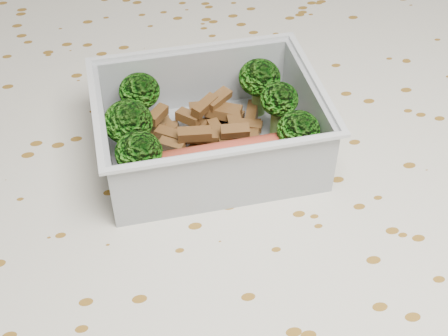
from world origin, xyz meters
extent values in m
cube|color=brown|center=(0.00, 0.00, 0.73)|extent=(1.40, 0.90, 0.04)
cube|color=silver|center=(0.00, 0.00, 0.75)|extent=(1.46, 0.96, 0.01)
cube|color=silver|center=(-0.01, 0.04, 0.76)|extent=(0.16, 0.12, 0.00)
cube|color=silver|center=(-0.01, 0.10, 0.79)|extent=(0.16, 0.01, 0.05)
cube|color=silver|center=(-0.01, -0.02, 0.79)|extent=(0.16, 0.01, 0.05)
cube|color=silver|center=(0.07, 0.04, 0.79)|extent=(0.01, 0.11, 0.05)
cube|color=silver|center=(-0.08, 0.04, 0.79)|extent=(0.01, 0.11, 0.05)
cube|color=silver|center=(-0.01, 0.10, 0.81)|extent=(0.16, 0.01, 0.00)
cube|color=silver|center=(-0.01, -0.02, 0.81)|extent=(0.16, 0.01, 0.00)
cube|color=silver|center=(0.07, 0.04, 0.81)|extent=(0.01, 0.12, 0.00)
cube|color=silver|center=(-0.09, 0.04, 0.81)|extent=(0.01, 0.12, 0.00)
cylinder|color=#608C3F|center=(-0.05, 0.08, 0.77)|extent=(0.01, 0.01, 0.02)
ellipsoid|color=#377D19|center=(-0.05, 0.08, 0.80)|extent=(0.03, 0.03, 0.03)
cylinder|color=#608C3F|center=(0.04, 0.08, 0.77)|extent=(0.01, 0.01, 0.02)
ellipsoid|color=#377D19|center=(0.04, 0.08, 0.79)|extent=(0.03, 0.03, 0.03)
cylinder|color=#608C3F|center=(-0.06, 0.05, 0.77)|extent=(0.01, 0.01, 0.02)
ellipsoid|color=#377D19|center=(-0.06, 0.05, 0.79)|extent=(0.04, 0.04, 0.03)
cylinder|color=#608C3F|center=(0.05, 0.05, 0.77)|extent=(0.01, 0.01, 0.03)
ellipsoid|color=#377D19|center=(0.05, 0.05, 0.80)|extent=(0.03, 0.03, 0.02)
cylinder|color=#608C3F|center=(-0.06, 0.01, 0.77)|extent=(0.01, 0.01, 0.02)
ellipsoid|color=#377D19|center=(-0.06, 0.01, 0.79)|extent=(0.03, 0.03, 0.03)
cylinder|color=#608C3F|center=(0.05, 0.01, 0.77)|extent=(0.01, 0.01, 0.02)
ellipsoid|color=#377D19|center=(0.05, 0.01, 0.80)|extent=(0.03, 0.03, 0.03)
cube|color=brown|center=(0.03, 0.07, 0.77)|extent=(0.02, 0.03, 0.01)
cube|color=brown|center=(0.03, 0.05, 0.77)|extent=(0.02, 0.02, 0.01)
cube|color=brown|center=(0.01, 0.03, 0.78)|extent=(0.02, 0.01, 0.01)
cube|color=brown|center=(-0.05, 0.06, 0.77)|extent=(0.03, 0.03, 0.01)
cube|color=brown|center=(-0.04, 0.06, 0.78)|extent=(0.02, 0.02, 0.01)
cube|color=brown|center=(0.02, 0.05, 0.78)|extent=(0.01, 0.03, 0.01)
cube|color=brown|center=(0.00, 0.07, 0.76)|extent=(0.03, 0.03, 0.01)
cube|color=brown|center=(-0.03, 0.07, 0.77)|extent=(0.02, 0.02, 0.01)
cube|color=brown|center=(-0.03, 0.06, 0.76)|extent=(0.01, 0.03, 0.01)
cube|color=brown|center=(0.03, 0.05, 0.77)|extent=(0.02, 0.03, 0.01)
cube|color=brown|center=(-0.01, 0.06, 0.76)|extent=(0.02, 0.02, 0.01)
cube|color=brown|center=(0.00, 0.08, 0.77)|extent=(0.02, 0.01, 0.01)
cube|color=brown|center=(-0.02, 0.07, 0.77)|extent=(0.02, 0.02, 0.01)
cube|color=brown|center=(-0.04, 0.04, 0.77)|extent=(0.02, 0.02, 0.01)
cube|color=brown|center=(0.03, 0.03, 0.76)|extent=(0.01, 0.03, 0.01)
cube|color=brown|center=(0.01, 0.06, 0.77)|extent=(0.03, 0.02, 0.01)
cube|color=brown|center=(-0.02, 0.03, 0.77)|extent=(0.02, 0.02, 0.01)
cube|color=brown|center=(-0.04, 0.07, 0.77)|extent=(0.02, 0.03, 0.01)
cube|color=brown|center=(-0.01, 0.05, 0.77)|extent=(0.03, 0.02, 0.01)
cube|color=brown|center=(0.01, 0.07, 0.78)|extent=(0.03, 0.02, 0.01)
cube|color=brown|center=(-0.03, 0.05, 0.77)|extent=(0.03, 0.02, 0.01)
cube|color=brown|center=(0.02, 0.07, 0.77)|extent=(0.02, 0.02, 0.01)
cube|color=brown|center=(0.02, 0.05, 0.76)|extent=(0.03, 0.01, 0.01)
cube|color=brown|center=(0.01, 0.03, 0.77)|extent=(0.02, 0.02, 0.01)
cube|color=brown|center=(-0.04, 0.07, 0.77)|extent=(0.02, 0.03, 0.01)
cube|color=brown|center=(-0.01, 0.07, 0.78)|extent=(0.02, 0.02, 0.01)
cube|color=brown|center=(-0.02, 0.04, 0.78)|extent=(0.03, 0.01, 0.01)
cube|color=brown|center=(0.01, 0.03, 0.77)|extent=(0.03, 0.02, 0.01)
cube|color=brown|center=(0.01, 0.07, 0.77)|extent=(0.03, 0.02, 0.01)
cube|color=brown|center=(0.01, 0.05, 0.77)|extent=(0.01, 0.02, 0.01)
cube|color=brown|center=(0.00, 0.04, 0.77)|extent=(0.01, 0.03, 0.01)
cube|color=brown|center=(-0.01, 0.04, 0.77)|extent=(0.03, 0.02, 0.01)
cylinder|color=#C14530|center=(0.00, 0.01, 0.78)|extent=(0.12, 0.03, 0.03)
sphere|color=#C14530|center=(0.06, 0.01, 0.78)|extent=(0.03, 0.03, 0.03)
sphere|color=#C14530|center=(-0.06, 0.01, 0.78)|extent=(0.03, 0.03, 0.03)
camera|label=1|loc=(-0.07, -0.31, 1.08)|focal=50.00mm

